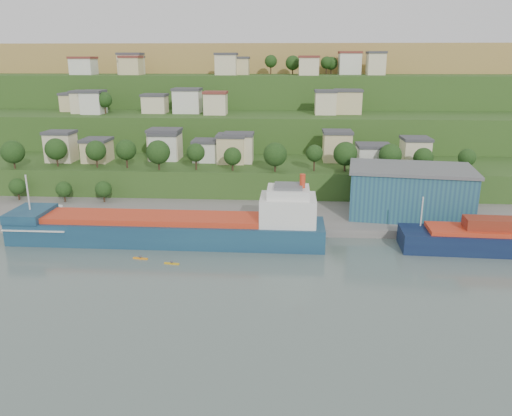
# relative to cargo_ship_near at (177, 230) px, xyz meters

# --- Properties ---
(ground) EXTENTS (500.00, 500.00, 0.00)m
(ground) POSITION_rel_cargo_ship_near_xyz_m (9.82, -9.85, -3.01)
(ground) COLOR #4E5E59
(ground) RESTS_ON ground
(quay) EXTENTS (220.00, 26.00, 4.00)m
(quay) POSITION_rel_cargo_ship_near_xyz_m (29.82, 18.15, -3.01)
(quay) COLOR slate
(quay) RESTS_ON ground
(pebble_beach) EXTENTS (40.00, 18.00, 2.40)m
(pebble_beach) POSITION_rel_cargo_ship_near_xyz_m (-45.18, 12.15, -3.01)
(pebble_beach) COLOR slate
(pebble_beach) RESTS_ON ground
(hillside) EXTENTS (360.00, 211.35, 96.00)m
(hillside) POSITION_rel_cargo_ship_near_xyz_m (9.78, 158.81, -2.92)
(hillside) COLOR #284719
(hillside) RESTS_ON ground
(cargo_ship_near) EXTENTS (73.33, 12.30, 18.82)m
(cargo_ship_near) POSITION_rel_cargo_ship_near_xyz_m (0.00, 0.00, 0.00)
(cargo_ship_near) COLOR #142F4B
(cargo_ship_near) RESTS_ON ground
(warehouse) EXTENTS (33.30, 23.05, 12.80)m
(warehouse) POSITION_rel_cargo_ship_near_xyz_m (57.34, 18.47, 5.43)
(warehouse) COLOR navy
(warehouse) RESTS_ON quay
(caravan) EXTENTS (6.95, 4.40, 3.01)m
(caravan) POSITION_rel_cargo_ship_near_xyz_m (-37.25, 14.12, -0.30)
(caravan) COLOR white
(caravan) RESTS_ON pebble_beach
(dinghy) EXTENTS (3.97, 1.84, 0.77)m
(dinghy) POSITION_rel_cargo_ship_near_xyz_m (-37.09, 7.64, -1.42)
(dinghy) COLOR silver
(dinghy) RESTS_ON pebble_beach
(kayak_orange) EXTENTS (3.33, 1.05, 0.82)m
(kayak_orange) POSITION_rel_cargo_ship_near_xyz_m (-5.77, -10.87, -2.76)
(kayak_orange) COLOR orange
(kayak_orange) RESTS_ON ground
(kayak_yellow) EXTENTS (3.27, 1.00, 0.81)m
(kayak_yellow) POSITION_rel_cargo_ship_near_xyz_m (1.58, -13.23, -2.77)
(kayak_yellow) COLOR gold
(kayak_yellow) RESTS_ON ground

